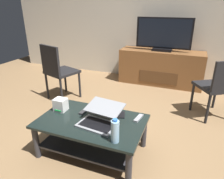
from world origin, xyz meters
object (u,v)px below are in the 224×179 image
object	(u,v)px
dining_chair	(219,85)
laptop	(100,118)
television	(164,35)
water_bottle_near	(115,131)
coffee_table	(92,130)
side_chair	(58,69)
soundbar_remote	(84,111)
router_box	(61,105)
cell_phone	(121,115)
media_cabinet	(161,67)
tv_remote	(138,118)

from	to	relation	value
dining_chair	laptop	world-z (taller)	dining_chair
television	dining_chair	distance (m)	1.49
television	water_bottle_near	distance (m)	2.61
coffee_table	side_chair	xyz separation A→B (m)	(-1.09, 0.99, 0.25)
laptop	soundbar_remote	bearing A→B (deg)	151.01
laptop	water_bottle_near	xyz separation A→B (m)	(0.24, -0.23, 0.04)
coffee_table	router_box	distance (m)	0.46
water_bottle_near	cell_phone	size ratio (longest dim) A/B	1.59
water_bottle_near	soundbar_remote	size ratio (longest dim) A/B	1.39
coffee_table	television	size ratio (longest dim) A/B	1.07
television	router_box	xyz separation A→B (m)	(-0.75, -2.26, -0.49)
media_cabinet	television	distance (m)	0.62
side_chair	cell_phone	xyz separation A→B (m)	(1.34, -0.78, -0.13)
cell_phone	coffee_table	bearing A→B (deg)	-156.71
coffee_table	water_bottle_near	world-z (taller)	water_bottle_near
television	cell_phone	distance (m)	2.19
side_chair	soundbar_remote	distance (m)	1.27
media_cabinet	soundbar_remote	xyz separation A→B (m)	(-0.49, -2.22, 0.07)
side_chair	laptop	xyz separation A→B (m)	(1.20, -1.01, -0.07)
router_box	cell_phone	xyz separation A→B (m)	(0.67, 0.14, -0.06)
dining_chair	television	bearing A→B (deg)	130.88
coffee_table	television	distance (m)	2.45
television	water_bottle_near	xyz separation A→B (m)	(0.01, -2.57, -0.46)
television	tv_remote	size ratio (longest dim) A/B	6.32
laptop	router_box	world-z (taller)	laptop
coffee_table	soundbar_remote	world-z (taller)	soundbar_remote
coffee_table	water_bottle_near	bearing A→B (deg)	-34.42
media_cabinet	dining_chair	size ratio (longest dim) A/B	1.85
cell_phone	soundbar_remote	bearing A→B (deg)	174.48
water_bottle_near	media_cabinet	bearing A→B (deg)	90.26
dining_chair	water_bottle_near	xyz separation A→B (m)	(-0.91, -1.50, 0.00)
water_bottle_near	tv_remote	world-z (taller)	water_bottle_near
television	side_chair	world-z (taller)	television
water_bottle_near	tv_remote	xyz separation A→B (m)	(0.10, 0.44, -0.09)
media_cabinet	cell_phone	bearing A→B (deg)	-92.20
television	dining_chair	xyz separation A→B (m)	(0.93, -1.07, -0.46)
media_cabinet	side_chair	size ratio (longest dim) A/B	1.72
television	side_chair	distance (m)	2.00
media_cabinet	water_bottle_near	distance (m)	2.59
cell_phone	dining_chair	bearing A→B (deg)	30.02
router_box	coffee_table	bearing A→B (deg)	-9.76
laptop	soundbar_remote	world-z (taller)	laptop
cell_phone	water_bottle_near	bearing A→B (deg)	-94.31
cell_phone	media_cabinet	bearing A→B (deg)	71.68
coffee_table	router_box	xyz separation A→B (m)	(-0.41, 0.07, 0.19)
side_chair	cell_phone	world-z (taller)	side_chair
dining_chair	laptop	bearing A→B (deg)	-132.23
cell_phone	soundbar_remote	distance (m)	0.42
laptop	soundbar_remote	size ratio (longest dim) A/B	2.71
side_chair	tv_remote	world-z (taller)	side_chair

